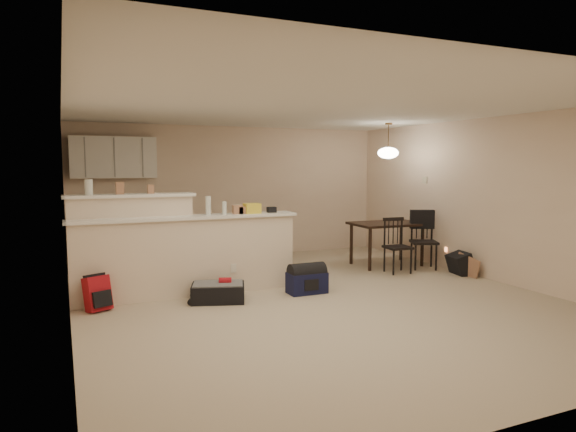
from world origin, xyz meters
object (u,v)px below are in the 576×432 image
dining_chair_near (398,246)px  red_backpack (97,294)px  black_daypack (460,264)px  dining_table (387,228)px  suitcase (218,293)px  navy_duffel (307,283)px  pendant_lamp (388,152)px  dining_chair_far (424,240)px

dining_chair_near → red_backpack: size_ratio=2.13×
black_daypack → red_backpack: bearing=99.6°
red_backpack → dining_table: bearing=-12.2°
suitcase → black_daypack: bearing=18.6°
black_daypack → navy_duffel: bearing=103.3°
dining_table → navy_duffel: size_ratio=2.34×
dining_table → suitcase: (-3.42, -1.15, -0.55)m
suitcase → navy_duffel: bearing=14.8°
pendant_lamp → red_backpack: bearing=-168.8°
dining_table → dining_chair_near: bearing=-106.3°
dining_chair_far → red_backpack: (-5.28, -0.44, -0.28)m
dining_chair_near → pendant_lamp: bearing=77.3°
pendant_lamp → suitcase: pendant_lamp is taller
suitcase → dining_table: bearing=37.1°
dining_table → red_backpack: (-4.88, -0.97, -0.46)m
pendant_lamp → black_daypack: bearing=-60.2°
pendant_lamp → red_backpack: pendant_lamp is taller
suitcase → navy_duffel: navy_duffel is taller
dining_chair_near → black_daypack: dining_chair_near is taller
pendant_lamp → dining_table: bearing=14.0°
pendant_lamp → dining_chair_near: 1.67m
dining_chair_near → navy_duffel: (-1.96, -0.61, -0.31)m
red_backpack → black_daypack: red_backpack is taller
dining_table → black_daypack: (0.65, -1.14, -0.50)m
suitcase → dining_chair_near: bearing=27.8°
dining_chair_near → navy_duffel: size_ratio=1.70×
dining_chair_far → pendant_lamp: bearing=153.0°
red_backpack → navy_duffel: bearing=-29.0°
navy_duffel → black_daypack: (2.82, 0.09, 0.02)m
pendant_lamp → black_daypack: size_ratio=1.61×
dining_table → suitcase: bearing=-159.2°
suitcase → navy_duffel: (1.25, -0.08, 0.03)m
navy_duffel → black_daypack: black_daypack is taller
pendant_lamp → suitcase: (-3.42, -1.15, -1.88)m
navy_duffel → dining_chair_near: bearing=17.5°
dining_table → suitcase: size_ratio=1.84×
pendant_lamp → red_backpack: 5.28m
pendant_lamp → navy_duffel: 3.10m
dining_chair_far → navy_duffel: size_ratio=1.83×
red_backpack → navy_duffel: size_ratio=0.80×
suitcase → dining_chair_far: bearing=27.8°
dining_chair_far → suitcase: dining_chair_far is taller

